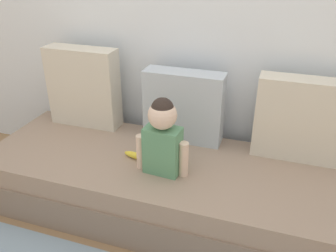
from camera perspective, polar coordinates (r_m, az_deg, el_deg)
The scene contains 7 objects.
ground_plane at distance 2.41m, azimuth 0.06°, elevation -13.13°, with size 12.00×12.00×0.00m, color #93704C.
couch at distance 2.30m, azimuth 0.06°, elevation -9.71°, with size 2.43×0.84×0.36m.
throw_pillow_left at distance 2.62m, azimuth -13.53°, elevation 6.16°, with size 0.52×0.16×0.57m, color beige.
throw_pillow_center at distance 2.34m, azimuth 2.56°, elevation 3.19°, with size 0.53×0.16×0.48m, color #B2BCC6.
throw_pillow_right at distance 2.27m, azimuth 21.11°, elevation 0.94°, with size 0.57×0.16×0.52m, color beige.
toddler at distance 1.98m, azimuth -1.02°, elevation -1.53°, with size 0.32×0.16×0.47m.
banana at distance 2.22m, azimuth -5.24°, elevation -4.82°, with size 0.17×0.04×0.04m, color yellow.
Camera 1 is at (0.58, -1.74, 1.56)m, focal length 37.48 mm.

